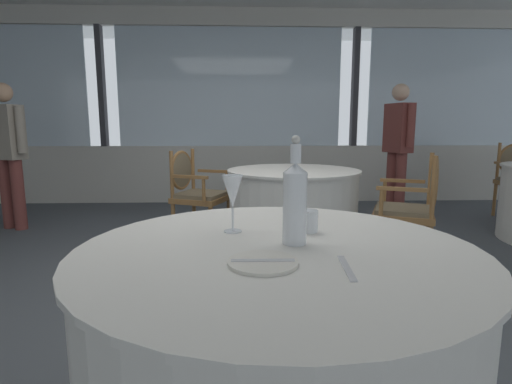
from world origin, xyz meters
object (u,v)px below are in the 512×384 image
Objects in this scene: water_tumbler at (309,221)px; dining_chair_0_0 at (415,201)px; wine_glass at (232,193)px; diner_person_1 at (8,148)px; diner_person_0 at (398,142)px; dining_chair_0_1 at (194,188)px; water_bottle at (295,201)px; side_plate at (263,262)px.

water_tumbler is 2.07m from dining_chair_0_0.
water_tumbler is 0.09× the size of dining_chair_0_0.
diner_person_1 is (-2.51, 3.05, 0.01)m from wine_glass.
dining_chair_0_0 is 2.01m from diner_person_0.
wine_glass is at bearing 72.52° from dining_chair_0_0.
water_tumbler is 0.09× the size of dining_chair_0_1.
water_tumbler is at bearing 63.52° from water_bottle.
dining_chair_0_0 is (1.43, 1.69, -0.36)m from wine_glass.
side_plate is at bearing 61.66° from diner_person_1.
dining_chair_0_1 is 0.57× the size of diner_person_1.
diner_person_0 reaches higher than dining_chair_0_1.
water_bottle is 0.38× the size of dining_chair_0_0.
diner_person_0 is at bearing 60.45° from wine_glass.
dining_chair_0_1 reaches higher than water_tumbler.
water_bottle is 4.19m from diner_person_1.
water_bottle reaches higher than side_plate.
dining_chair_0_1 is at bearing 100.45° from side_plate.
water_bottle is at bearing 59.56° from side_plate.
dining_chair_0_0 reaches higher than side_plate.
diner_person_0 reaches higher than dining_chair_0_0.
water_bottle is 1.69× the size of wine_glass.
side_plate is 4.27m from diner_person_1.
dining_chair_0_1 reaches higher than side_plate.
diner_person_0 reaches higher than water_bottle.
dining_chair_0_1 is at bearing 105.80° from water_tumbler.
water_tumbler is 2.59m from dining_chair_0_1.
dining_chair_0_1 is (-0.63, 2.62, -0.36)m from water_bottle.
water_bottle reaches higher than water_tumbler.
diner_person_1 is at bearing 3.73° from dining_chair_0_0.
dining_chair_0_1 is (-0.70, 2.48, -0.26)m from water_tumbler.
side_plate is 0.21× the size of dining_chair_0_0.
water_tumbler reaches higher than side_plate.
diner_person_1 is at bearing 127.43° from side_plate.
water_bottle is 0.38× the size of dining_chair_0_1.
water_bottle reaches higher than dining_chair_0_1.
diner_person_1 reaches higher than dining_chair_0_0.
diner_person_1 reaches higher than water_bottle.
diner_person_1 is (-2.71, 3.20, 0.01)m from water_bottle.
water_tumbler is at bearing 61.22° from side_plate.
diner_person_0 is (1.93, 3.91, 0.18)m from side_plate.
dining_chair_0_0 is at bearing 0.00° from dining_chair_0_1.
diner_person_1 is (-3.94, 1.36, 0.37)m from dining_chair_0_0.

